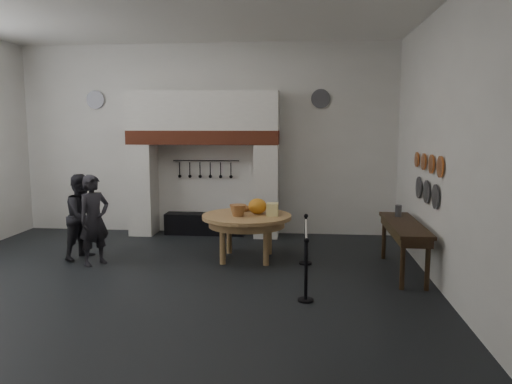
# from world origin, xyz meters

# --- Properties ---
(floor) EXTENTS (9.00, 8.00, 0.02)m
(floor) POSITION_xyz_m (0.00, 0.00, 0.00)
(floor) COLOR black
(floor) RESTS_ON ground
(ceiling) EXTENTS (9.00, 8.00, 0.02)m
(ceiling) POSITION_xyz_m (0.00, 0.00, 4.50)
(ceiling) COLOR silver
(ceiling) RESTS_ON wall_back
(wall_back) EXTENTS (9.00, 0.02, 4.50)m
(wall_back) POSITION_xyz_m (0.00, 4.00, 2.25)
(wall_back) COLOR silver
(wall_back) RESTS_ON floor
(wall_front) EXTENTS (9.00, 0.02, 4.50)m
(wall_front) POSITION_xyz_m (0.00, -4.00, 2.25)
(wall_front) COLOR silver
(wall_front) RESTS_ON floor
(wall_right) EXTENTS (0.02, 8.00, 4.50)m
(wall_right) POSITION_xyz_m (4.50, 0.00, 2.25)
(wall_right) COLOR silver
(wall_right) RESTS_ON floor
(chimney_pier_left) EXTENTS (0.55, 0.70, 2.15)m
(chimney_pier_left) POSITION_xyz_m (-1.48, 3.65, 1.07)
(chimney_pier_left) COLOR silver
(chimney_pier_left) RESTS_ON floor
(chimney_pier_right) EXTENTS (0.55, 0.70, 2.15)m
(chimney_pier_right) POSITION_xyz_m (1.48, 3.65, 1.07)
(chimney_pier_right) COLOR silver
(chimney_pier_right) RESTS_ON floor
(hearth_brick_band) EXTENTS (3.50, 0.72, 0.32)m
(hearth_brick_band) POSITION_xyz_m (0.00, 3.65, 2.31)
(hearth_brick_band) COLOR #9E442B
(hearth_brick_band) RESTS_ON chimney_pier_left
(chimney_hood) EXTENTS (3.50, 0.70, 0.90)m
(chimney_hood) POSITION_xyz_m (0.00, 3.65, 2.92)
(chimney_hood) COLOR silver
(chimney_hood) RESTS_ON hearth_brick_band
(iron_range) EXTENTS (1.90, 0.45, 0.50)m
(iron_range) POSITION_xyz_m (0.00, 3.72, 0.25)
(iron_range) COLOR black
(iron_range) RESTS_ON floor
(utensil_rail) EXTENTS (1.60, 0.02, 0.02)m
(utensil_rail) POSITION_xyz_m (0.00, 3.92, 1.75)
(utensil_rail) COLOR black
(utensil_rail) RESTS_ON wall_back
(work_table) EXTENTS (2.09, 2.09, 0.07)m
(work_table) POSITION_xyz_m (1.24, 1.61, 0.84)
(work_table) COLOR tan
(work_table) RESTS_ON floor
(pumpkin) EXTENTS (0.36, 0.36, 0.31)m
(pumpkin) POSITION_xyz_m (1.44, 1.71, 1.03)
(pumpkin) COLOR orange
(pumpkin) RESTS_ON work_table
(cheese_block_big) EXTENTS (0.22, 0.22, 0.24)m
(cheese_block_big) POSITION_xyz_m (1.74, 1.56, 0.99)
(cheese_block_big) COLOR #E7DA8A
(cheese_block_big) RESTS_ON work_table
(cheese_block_small) EXTENTS (0.18, 0.18, 0.20)m
(cheese_block_small) POSITION_xyz_m (1.72, 1.86, 0.97)
(cheese_block_small) COLOR #F4D692
(cheese_block_small) RESTS_ON work_table
(wicker_basket) EXTENTS (0.39, 0.39, 0.22)m
(wicker_basket) POSITION_xyz_m (1.09, 1.46, 0.98)
(wicker_basket) COLOR #A46A3C
(wicker_basket) RESTS_ON work_table
(bread_loaf) EXTENTS (0.31, 0.18, 0.13)m
(bread_loaf) POSITION_xyz_m (1.14, 1.96, 0.94)
(bread_loaf) COLOR olive
(bread_loaf) RESTS_ON work_table
(visitor_near) EXTENTS (0.68, 0.74, 1.69)m
(visitor_near) POSITION_xyz_m (-1.54, 0.96, 0.85)
(visitor_near) COLOR black
(visitor_near) RESTS_ON floor
(visitor_far) EXTENTS (0.87, 0.98, 1.66)m
(visitor_far) POSITION_xyz_m (-1.94, 1.36, 0.83)
(visitor_far) COLOR black
(visitor_far) RESTS_ON floor
(side_table) EXTENTS (0.55, 2.20, 0.06)m
(side_table) POSITION_xyz_m (4.10, 0.95, 0.87)
(side_table) COLOR #322512
(side_table) RESTS_ON floor
(pewter_jug) EXTENTS (0.12, 0.12, 0.22)m
(pewter_jug) POSITION_xyz_m (4.10, 1.55, 1.01)
(pewter_jug) COLOR #4C4C51
(pewter_jug) RESTS_ON side_table
(copper_pan_a) EXTENTS (0.03, 0.34, 0.34)m
(copper_pan_a) POSITION_xyz_m (4.46, 0.20, 1.95)
(copper_pan_a) COLOR #C6662D
(copper_pan_a) RESTS_ON wall_right
(copper_pan_b) EXTENTS (0.03, 0.32, 0.32)m
(copper_pan_b) POSITION_xyz_m (4.46, 0.75, 1.95)
(copper_pan_b) COLOR #C6662D
(copper_pan_b) RESTS_ON wall_right
(copper_pan_c) EXTENTS (0.03, 0.30, 0.30)m
(copper_pan_c) POSITION_xyz_m (4.46, 1.30, 1.95)
(copper_pan_c) COLOR #C6662D
(copper_pan_c) RESTS_ON wall_right
(copper_pan_d) EXTENTS (0.03, 0.28, 0.28)m
(copper_pan_d) POSITION_xyz_m (4.46, 1.85, 1.95)
(copper_pan_d) COLOR #C6662D
(copper_pan_d) RESTS_ON wall_right
(pewter_plate_left) EXTENTS (0.03, 0.40, 0.40)m
(pewter_plate_left) POSITION_xyz_m (4.46, 0.40, 1.45)
(pewter_plate_left) COLOR #4C4C51
(pewter_plate_left) RESTS_ON wall_right
(pewter_plate_mid) EXTENTS (0.03, 0.40, 0.40)m
(pewter_plate_mid) POSITION_xyz_m (4.46, 1.00, 1.45)
(pewter_plate_mid) COLOR #4C4C51
(pewter_plate_mid) RESTS_ON wall_right
(pewter_plate_right) EXTENTS (0.03, 0.40, 0.40)m
(pewter_plate_right) POSITION_xyz_m (4.46, 1.60, 1.45)
(pewter_plate_right) COLOR #4C4C51
(pewter_plate_right) RESTS_ON wall_right
(pewter_plate_back_left) EXTENTS (0.44, 0.03, 0.44)m
(pewter_plate_back_left) POSITION_xyz_m (-2.70, 3.96, 3.20)
(pewter_plate_back_left) COLOR #4C4C51
(pewter_plate_back_left) RESTS_ON wall_back
(pewter_plate_back_right) EXTENTS (0.44, 0.03, 0.44)m
(pewter_plate_back_right) POSITION_xyz_m (2.70, 3.96, 3.20)
(pewter_plate_back_right) COLOR #4C4C51
(pewter_plate_back_right) RESTS_ON wall_back
(barrier_post_near) EXTENTS (0.05, 0.05, 0.90)m
(barrier_post_near) POSITION_xyz_m (2.38, -0.65, 0.45)
(barrier_post_near) COLOR black
(barrier_post_near) RESTS_ON floor
(barrier_post_far) EXTENTS (0.05, 0.05, 0.90)m
(barrier_post_far) POSITION_xyz_m (2.38, 1.35, 0.45)
(barrier_post_far) COLOR black
(barrier_post_far) RESTS_ON floor
(barrier_rope) EXTENTS (0.04, 2.00, 0.04)m
(barrier_rope) POSITION_xyz_m (2.38, 0.35, 0.85)
(barrier_rope) COLOR beige
(barrier_rope) RESTS_ON barrier_post_near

